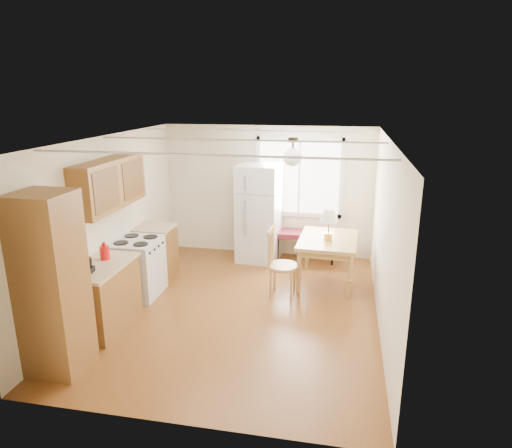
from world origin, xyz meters
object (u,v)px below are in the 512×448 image
(dining_table, at_px, (328,244))
(chair, at_px, (277,257))
(bench, at_px, (306,235))
(refrigerator, at_px, (259,213))

(dining_table, height_order, chair, chair)
(bench, distance_m, chair, 1.65)
(bench, height_order, dining_table, dining_table)
(chair, bearing_deg, refrigerator, 112.77)
(refrigerator, distance_m, dining_table, 1.61)
(refrigerator, relative_size, dining_table, 1.42)
(dining_table, bearing_deg, chair, -137.48)
(bench, relative_size, dining_table, 0.95)
(refrigerator, height_order, dining_table, refrigerator)
(chair, bearing_deg, dining_table, 42.51)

